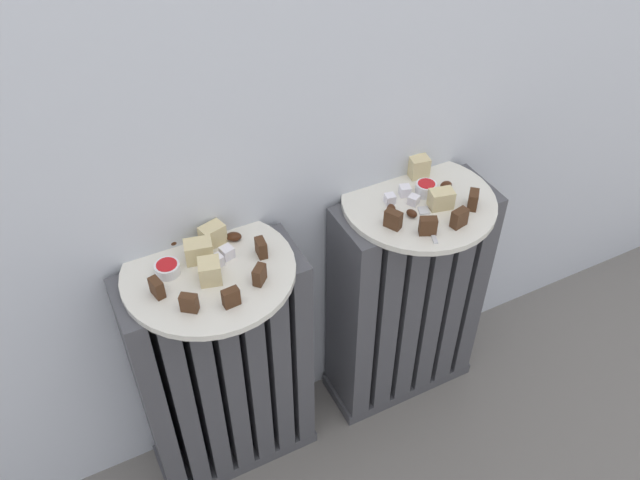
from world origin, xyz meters
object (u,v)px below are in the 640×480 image
object	(u,v)px
radiator_right	(406,303)
plate_right	(419,201)
plate_left	(209,271)
jam_bowl_right	(426,188)
jam_bowl_left	(167,268)
fork	(428,221)
radiator_left	(225,374)

from	to	relation	value
radiator_right	plate_right	bearing A→B (deg)	90.00
radiator_right	plate_left	world-z (taller)	plate_left
radiator_right	jam_bowl_right	size ratio (longest dim) A/B	13.67
plate_right	jam_bowl_left	world-z (taller)	jam_bowl_left
plate_right	fork	distance (m)	0.07
radiator_left	plate_right	xyz separation A→B (m)	(0.43, 0.00, 0.29)
plate_right	jam_bowl_right	xyz separation A→B (m)	(0.02, 0.01, 0.02)
jam_bowl_left	jam_bowl_right	distance (m)	0.51
fork	jam_bowl_right	bearing A→B (deg)	59.56
radiator_right	plate_left	xyz separation A→B (m)	(-0.43, 0.00, 0.29)
plate_left	jam_bowl_right	size ratio (longest dim) A/B	7.40
radiator_left	plate_left	size ratio (longest dim) A/B	1.85
fork	radiator_right	bearing A→B (deg)	70.35
plate_left	fork	distance (m)	0.41
plate_right	jam_bowl_right	bearing A→B (deg)	23.17
jam_bowl_right	fork	size ratio (longest dim) A/B	0.40
plate_left	jam_bowl_left	world-z (taller)	jam_bowl_left
plate_left	fork	size ratio (longest dim) A/B	2.93
radiator_left	jam_bowl_left	xyz separation A→B (m)	(-0.06, 0.02, 0.31)
radiator_left	radiator_right	size ratio (longest dim) A/B	1.00
plate_right	fork	size ratio (longest dim) A/B	2.93
plate_right	jam_bowl_right	distance (m)	0.03
plate_right	jam_bowl_right	size ratio (longest dim) A/B	7.40
jam_bowl_left	fork	bearing A→B (deg)	-10.52
radiator_left	jam_bowl_left	distance (m)	0.31
radiator_left	jam_bowl_right	distance (m)	0.54
plate_right	plate_left	bearing A→B (deg)	180.00
jam_bowl_right	fork	world-z (taller)	jam_bowl_right
plate_right	fork	world-z (taller)	fork
radiator_right	fork	size ratio (longest dim) A/B	5.42
radiator_right	fork	xyz separation A→B (m)	(-0.02, -0.07, 0.30)
radiator_right	plate_right	distance (m)	0.29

